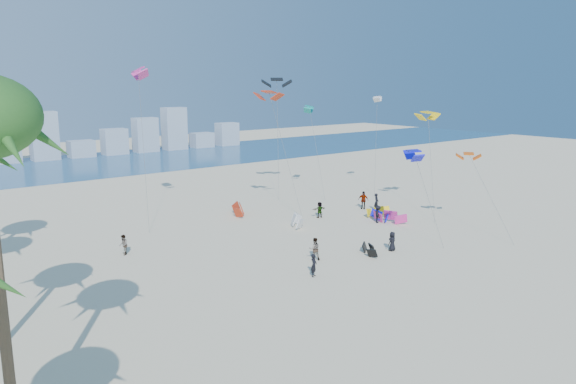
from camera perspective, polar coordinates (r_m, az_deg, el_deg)
ground at (r=33.03m, az=13.62°, el=-12.68°), size 220.00×220.00×0.00m
ocean at (r=94.34m, az=-23.20°, el=2.35°), size 220.00×220.00×0.00m
kitesurfer_near at (r=38.31m, az=2.71°, el=-7.64°), size 0.71×0.65×1.63m
kitesurfer_mid at (r=41.71m, az=2.79°, el=-5.95°), size 1.07×1.00×1.75m
kitesurfers_far at (r=52.34m, az=4.69°, el=-2.40°), size 27.34×13.14×1.92m
grounded_kites at (r=52.90m, az=4.52°, el=-2.65°), size 13.48×20.54×1.10m
flying_kites at (r=56.26m, az=1.80°, el=9.64°), size 31.40×30.21×15.25m
distant_skyline at (r=103.32m, az=-25.46°, el=4.60°), size 85.00×3.00×8.40m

